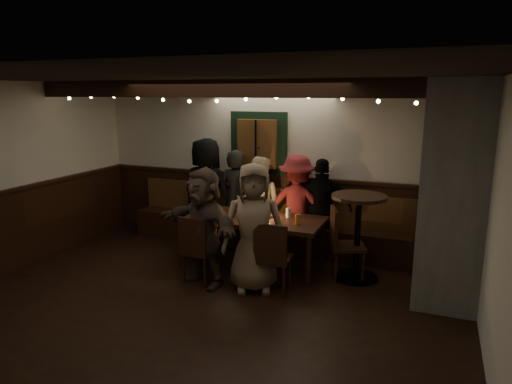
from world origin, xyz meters
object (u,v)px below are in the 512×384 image
at_px(chair_near_left, 197,246).
at_px(person_b, 236,199).
at_px(high_top, 358,226).
at_px(person_f, 204,226).
at_px(dining_table, 251,221).
at_px(chair_near_right, 272,254).
at_px(chair_end, 341,239).
at_px(person_g, 254,228).
at_px(person_c, 258,205).
at_px(person_a, 206,192).
at_px(person_d, 297,205).
at_px(person_e, 322,208).

distance_m(chair_near_left, person_b, 1.56).
bearing_deg(high_top, person_f, -153.72).
relative_size(dining_table, chair_near_right, 2.24).
xyz_separation_m(chair_end, high_top, (0.20, 0.07, 0.18)).
xyz_separation_m(person_b, person_g, (0.88, -1.43, 0.02)).
xyz_separation_m(chair_end, person_c, (-1.41, 0.60, 0.21)).
xyz_separation_m(dining_table, high_top, (1.48, 0.12, 0.05)).
distance_m(person_c, person_g, 1.43).
relative_size(chair_near_left, chair_end, 0.93).
xyz_separation_m(chair_near_left, person_b, (-0.13, 1.53, 0.28)).
relative_size(dining_table, person_a, 1.18).
height_order(person_c, person_f, person_f).
xyz_separation_m(chair_near_right, person_b, (-1.14, 1.47, 0.27)).
distance_m(person_d, person_f, 1.70).
bearing_deg(chair_end, chair_near_left, -153.07).
bearing_deg(chair_near_right, person_f, -178.55).
xyz_separation_m(high_top, person_e, (-0.64, 0.65, 0.03)).
height_order(high_top, person_f, person_f).
height_order(person_d, person_f, person_f).
bearing_deg(person_e, chair_near_right, 68.61).
distance_m(dining_table, high_top, 1.48).
bearing_deg(dining_table, person_b, 127.13).
relative_size(person_a, person_g, 1.07).
distance_m(chair_near_right, person_a, 2.21).
height_order(chair_near_left, person_f, person_f).
height_order(dining_table, person_g, person_g).
distance_m(chair_near_right, person_e, 1.56).
distance_m(chair_near_right, person_c, 1.59).
height_order(person_a, person_f, person_a).
bearing_deg(person_a, dining_table, 150.43).
xyz_separation_m(high_top, person_g, (-1.14, -0.83, 0.09)).
distance_m(chair_end, person_d, 1.10).
xyz_separation_m(person_d, person_f, (-0.79, -1.51, 0.00)).
distance_m(chair_near_left, chair_near_right, 1.01).
bearing_deg(high_top, person_c, 162.03).
bearing_deg(person_e, person_g, 59.01).
relative_size(chair_end, person_b, 0.61).
relative_size(high_top, person_f, 0.74).
height_order(dining_table, chair_end, chair_end).
distance_m(chair_near_right, person_b, 1.88).
height_order(chair_near_left, chair_near_right, chair_near_right).
xyz_separation_m(high_top, person_f, (-1.81, -0.89, 0.05)).
relative_size(chair_end, person_f, 0.63).
relative_size(dining_table, chair_end, 2.13).
bearing_deg(high_top, chair_end, -159.64).
relative_size(person_d, person_g, 0.95).
height_order(chair_end, person_g, person_g).
relative_size(chair_end, person_g, 0.59).
relative_size(person_b, person_e, 1.05).
distance_m(dining_table, person_d, 0.88).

